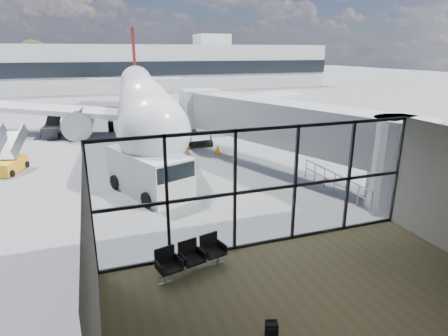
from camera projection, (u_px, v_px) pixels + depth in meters
ground at (135, 105)px, 50.12m from camera, size 220.00×220.00×0.00m
lounge_shell at (352, 238)px, 9.08m from camera, size 12.02×8.01×4.51m
glass_curtain_wall at (266, 188)px, 13.51m from camera, size 12.10×0.12×4.50m
jet_bridge at (290, 128)px, 21.28m from camera, size 8.00×16.50×4.33m
apron_railing at (335, 180)px, 18.91m from camera, size 0.06×5.46×1.11m
far_terminal at (115, 66)px, 68.40m from camera, size 80.00×12.20×11.00m
tree_5 at (34, 57)px, 72.28m from camera, size 6.27×6.27×9.03m
seating_row at (190, 255)px, 12.24m from camera, size 2.42×1.22×1.07m
backpack at (272, 330)px, 9.47m from camera, size 0.36×0.35×0.47m
airliner at (141, 96)px, 34.38m from camera, size 32.63×37.90×9.77m
service_van at (150, 172)px, 18.88m from camera, size 3.88×5.47×2.18m
belt_loader at (52, 130)px, 31.66m from camera, size 1.67×3.72×1.67m
mobile_stairs at (7, 163)px, 22.45m from camera, size 2.28×3.34×2.15m
traffic_cone_a at (129, 168)px, 22.16m from camera, size 0.47×0.47×0.68m
traffic_cone_b at (218, 149)px, 26.46m from camera, size 0.48×0.48×0.68m
traffic_cone_c at (188, 146)px, 27.69m from camera, size 0.40×0.40×0.57m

